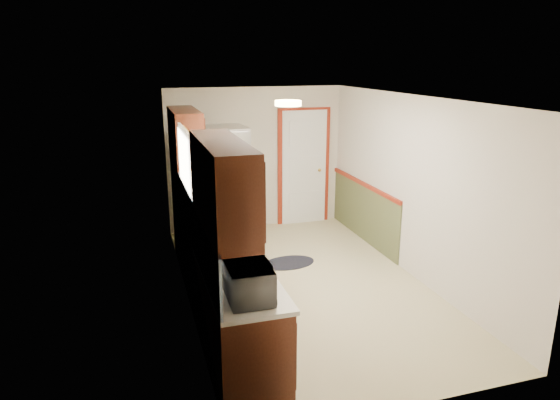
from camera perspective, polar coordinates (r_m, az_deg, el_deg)
room_shell at (r=6.19m, az=2.96°, el=0.46°), size 3.20×5.20×2.52m
kitchen_run at (r=5.75m, az=-7.79°, el=-4.98°), size 0.63×4.00×2.20m
back_wall_trim at (r=8.62m, az=4.17°, el=2.71°), size 1.12×2.30×2.08m
ceiling_fixture at (r=5.71m, az=0.93°, el=11.01°), size 0.30×0.30×0.06m
microwave at (r=4.13m, az=-3.64°, el=-8.77°), size 0.30×0.54×0.36m
refrigerator at (r=7.71m, az=-6.77°, el=1.43°), size 0.81×0.79×1.87m
rug at (r=7.25m, az=1.01°, el=-7.18°), size 0.81×0.57×0.01m
cooktop at (r=6.69m, az=-8.91°, el=-0.76°), size 0.50×0.60×0.02m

